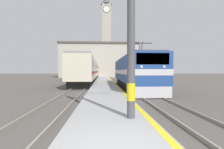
% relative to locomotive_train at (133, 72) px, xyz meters
% --- Properties ---
extents(ground_plane, '(200.00, 200.00, 0.00)m').
position_rel_locomotive_train_xyz_m(ground_plane, '(-3.21, 14.16, -1.82)').
color(ground_plane, '#514C47').
extents(platform, '(2.87, 140.00, 0.37)m').
position_rel_locomotive_train_xyz_m(platform, '(-3.20, 9.16, -1.64)').
color(platform, '#999999').
rests_on(platform, ground).
extents(rail_track_near, '(2.84, 140.00, 0.16)m').
position_rel_locomotive_train_xyz_m(rail_track_near, '(0.00, 9.16, -1.79)').
color(rail_track_near, '#514C47').
rests_on(rail_track_near, ground).
extents(rail_track_far, '(2.84, 140.00, 0.16)m').
position_rel_locomotive_train_xyz_m(rail_track_far, '(-5.99, 9.16, -1.79)').
color(rail_track_far, '#514C47').
rests_on(rail_track_far, ground).
extents(locomotive_train, '(2.92, 15.15, 4.53)m').
position_rel_locomotive_train_xyz_m(locomotive_train, '(0.00, 0.00, 0.00)').
color(locomotive_train, black).
rests_on(locomotive_train, ground).
extents(passenger_train, '(2.92, 34.59, 3.98)m').
position_rel_locomotive_train_xyz_m(passenger_train, '(-5.99, 15.54, 0.32)').
color(passenger_train, black).
rests_on(passenger_train, ground).
extents(clock_tower, '(3.94, 3.94, 28.62)m').
position_rel_locomotive_train_xyz_m(clock_tower, '(-1.92, 43.56, 13.19)').
color(clock_tower, '#ADA393').
rests_on(clock_tower, ground).
extents(station_building, '(24.15, 10.56, 10.65)m').
position_rel_locomotive_train_xyz_m(station_building, '(-4.46, 37.18, 3.52)').
color(station_building, '#B7B2A3').
rests_on(station_building, ground).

